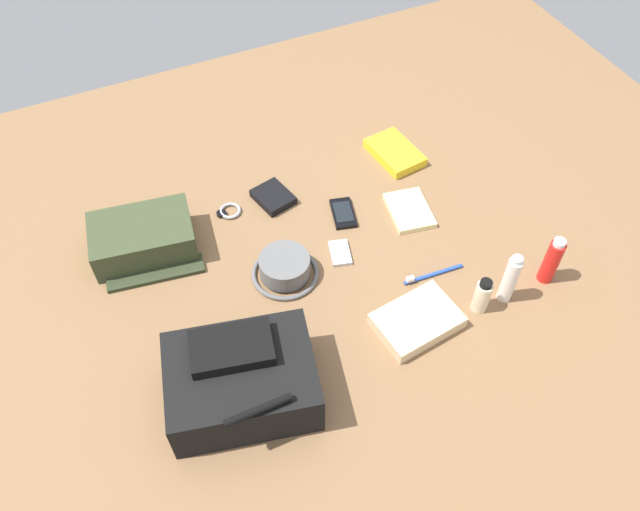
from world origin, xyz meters
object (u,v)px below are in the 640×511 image
object	(u,v)px
sunscreen_spray	(552,261)
lotion_bottle	(482,296)
backpack	(241,380)
folded_towel	(417,321)
paperback_novel	(395,153)
cell_phone	(343,213)
notepad	(409,210)
toothbrush	(430,275)
bucket_hat	(285,268)
wristwatch	(229,211)
toiletry_pouch	(143,239)
wallet	(273,197)
toothpaste_tube	(510,279)
media_player	(340,253)

from	to	relation	value
sunscreen_spray	lotion_bottle	xyz separation A→B (m)	(0.21, 0.01, -0.02)
backpack	folded_towel	xyz separation A→B (m)	(-0.45, 0.00, -0.05)
paperback_novel	cell_phone	world-z (taller)	paperback_novel
notepad	toothbrush	bearing A→B (deg)	83.82
bucket_hat	notepad	size ratio (longest dim) A/B	1.18
backpack	toothbrush	bearing A→B (deg)	-168.53
cell_phone	wristwatch	xyz separation A→B (m)	(0.29, -0.14, -0.00)
toiletry_pouch	wallet	xyz separation A→B (m)	(-0.38, -0.03, -0.03)
toothpaste_tube	paperback_novel	size ratio (longest dim) A/B	0.85
bucket_hat	paperback_novel	xyz separation A→B (m)	(-0.48, -0.28, -0.01)
toothbrush	paperback_novel	bearing A→B (deg)	-107.55
sunscreen_spray	media_player	world-z (taller)	sunscreen_spray
paperback_novel	wristwatch	xyz separation A→B (m)	(0.54, 0.01, -0.01)
backpack	toothbrush	world-z (taller)	backpack
cell_phone	sunscreen_spray	bearing A→B (deg)	131.88
sunscreen_spray	notepad	size ratio (longest dim) A/B	0.99
sunscreen_spray	lotion_bottle	world-z (taller)	sunscreen_spray
sunscreen_spray	folded_towel	world-z (taller)	sunscreen_spray
wristwatch	toothbrush	world-z (taller)	toothbrush
backpack	paperback_novel	size ratio (longest dim) A/B	1.97
toothpaste_tube	folded_towel	distance (m)	0.25
backpack	paperback_novel	distance (m)	0.90
toothpaste_tube	folded_towel	xyz separation A→B (m)	(0.24, -0.02, -0.06)
paperback_novel	wristwatch	bearing A→B (deg)	1.11
bucket_hat	toothbrush	world-z (taller)	bucket_hat
toiletry_pouch	bucket_hat	bearing A→B (deg)	142.66
media_player	cell_phone	bearing A→B (deg)	-119.45
toothpaste_tube	lotion_bottle	xyz separation A→B (m)	(0.07, -0.00, -0.03)
toothpaste_tube	toothbrush	size ratio (longest dim) A/B	0.96
wristwatch	folded_towel	world-z (taller)	folded_towel
sunscreen_spray	wallet	distance (m)	0.77
lotion_bottle	paperback_novel	distance (m)	0.59
folded_towel	cell_phone	bearing A→B (deg)	-89.83
toiletry_pouch	bucket_hat	size ratio (longest dim) A/B	1.63
media_player	wristwatch	bearing A→B (deg)	-50.77
bucket_hat	toothpaste_tube	distance (m)	0.56
backpack	cell_phone	size ratio (longest dim) A/B	3.02
lotion_bottle	media_player	world-z (taller)	lotion_bottle
sunscreen_spray	media_player	distance (m)	0.54
backpack	lotion_bottle	world-z (taller)	backpack
lotion_bottle	cell_phone	distance (m)	0.46
wristwatch	wallet	world-z (taller)	wallet
toothpaste_tube	wallet	size ratio (longest dim) A/B	1.45
toiletry_pouch	wallet	world-z (taller)	toiletry_pouch
wristwatch	wallet	xyz separation A→B (m)	(-0.13, 0.01, 0.01)
sunscreen_spray	paperback_novel	size ratio (longest dim) A/B	0.79
lotion_bottle	wristwatch	size ratio (longest dim) A/B	1.50
toothpaste_tube	folded_towel	size ratio (longest dim) A/B	0.80
sunscreen_spray	lotion_bottle	distance (m)	0.21
bucket_hat	lotion_bottle	xyz separation A→B (m)	(-0.40, 0.30, 0.02)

